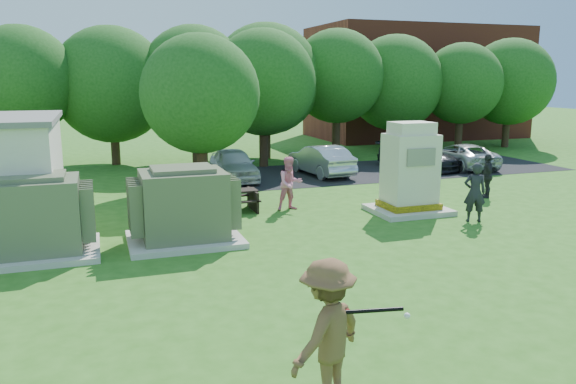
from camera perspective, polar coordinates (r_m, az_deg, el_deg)
name	(u,v)px	position (r m, az deg, el deg)	size (l,w,h in m)	color
ground	(349,287)	(12.24, 6.18, -9.56)	(120.00, 120.00, 0.00)	#2D6619
brick_building	(416,83)	(43.79, 12.84, 10.77)	(15.00, 8.00, 8.00)	maroon
parking_strip	(362,171)	(26.99, 7.53, 2.10)	(20.00, 6.00, 0.01)	#232326
transformer_left	(34,218)	(15.29, -24.40, -2.44)	(3.00, 2.40, 2.07)	beige
transformer_right	(184,207)	(15.35, -10.55, -1.53)	(3.00, 2.40, 2.07)	beige
generator_cabinet	(410,174)	(18.81, 12.27, 1.85)	(2.45, 2.01, 2.99)	beige
picnic_table	(232,198)	(18.75, -5.74, -0.64)	(1.69, 1.27, 0.72)	black
batter	(327,333)	(7.77, 4.02, -14.12)	(1.34, 0.77, 2.07)	brown
person_by_generator	(475,192)	(18.20, 18.44, -0.04)	(0.67, 0.44, 1.85)	black
person_at_picnic	(290,184)	(18.82, 0.21, 0.87)	(0.88, 0.68, 1.81)	pink
person_walking_right	(487,176)	(22.06, 19.57, 1.56)	(0.96, 0.40, 1.64)	#242429
car_white	(234,164)	(24.45, -5.55, 2.80)	(1.64, 4.07, 1.39)	silver
car_silver_a	(321,160)	(25.77, 3.34, 3.26)	(1.45, 4.16, 1.37)	#BBBCC1
car_dark	(419,156)	(28.17, 13.14, 3.58)	(1.77, 4.36, 1.26)	black
car_silver_b	(462,156)	(29.09, 17.25, 3.54)	(1.98, 4.30, 1.20)	#B6B7BC
batting_equipment	(372,312)	(7.76, 8.53, -11.94)	(1.18, 0.28, 0.29)	black
tree_row	(229,82)	(29.58, -6.04, 11.04)	(41.30, 13.30, 7.30)	#47301E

